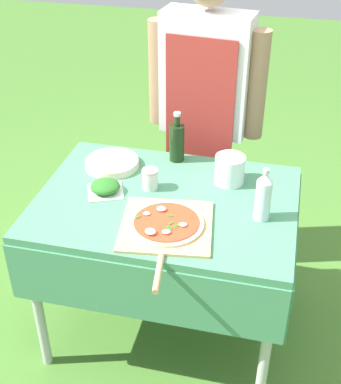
# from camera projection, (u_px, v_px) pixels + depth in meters

# --- Properties ---
(ground_plane) EXTENTS (12.00, 12.00, 0.00)m
(ground_plane) POSITION_uv_depth(u_px,v_px,m) (167.00, 326.00, 2.76)
(ground_plane) COLOR #477A2D
(prep_table) EXTENTS (1.14, 0.84, 0.79)m
(prep_table) POSITION_uv_depth(u_px,v_px,m) (166.00, 217.00, 2.38)
(prep_table) COLOR #478960
(prep_table) RESTS_ON ground
(person_cook) EXTENTS (0.61, 0.24, 1.64)m
(person_cook) POSITION_uv_depth(u_px,v_px,m) (205.00, 103.00, 2.75)
(person_cook) COLOR #70604C
(person_cook) RESTS_ON ground
(pizza_on_peel) EXTENTS (0.41, 0.59, 0.05)m
(pizza_on_peel) POSITION_uv_depth(u_px,v_px,m) (166.00, 226.00, 2.14)
(pizza_on_peel) COLOR tan
(pizza_on_peel) RESTS_ON prep_table
(oil_bottle) EXTENTS (0.07, 0.07, 0.25)m
(oil_bottle) POSITION_uv_depth(u_px,v_px,m) (177.00, 142.00, 2.56)
(oil_bottle) COLOR black
(oil_bottle) RESTS_ON prep_table
(water_bottle) EXTENTS (0.07, 0.07, 0.24)m
(water_bottle) POSITION_uv_depth(u_px,v_px,m) (264.00, 196.00, 2.15)
(water_bottle) COLOR silver
(water_bottle) RESTS_ON prep_table
(herb_container) EXTENTS (0.20, 0.20, 0.06)m
(herb_container) POSITION_uv_depth(u_px,v_px,m) (105.00, 187.00, 2.36)
(herb_container) COLOR silver
(herb_container) RESTS_ON prep_table
(mixing_tub) EXTENTS (0.14, 0.14, 0.13)m
(mixing_tub) POSITION_uv_depth(u_px,v_px,m) (230.00, 170.00, 2.41)
(mixing_tub) COLOR silver
(mixing_tub) RESTS_ON prep_table
(plate_stack) EXTENTS (0.26, 0.26, 0.03)m
(plate_stack) POSITION_uv_depth(u_px,v_px,m) (112.00, 163.00, 2.55)
(plate_stack) COLOR beige
(plate_stack) RESTS_ON prep_table
(sauce_jar) EXTENTS (0.07, 0.07, 0.09)m
(sauce_jar) POSITION_uv_depth(u_px,v_px,m) (150.00, 180.00, 2.38)
(sauce_jar) COLOR silver
(sauce_jar) RESTS_ON prep_table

